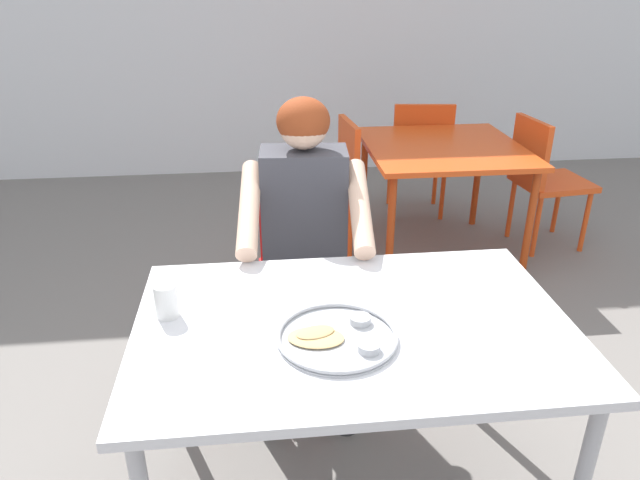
% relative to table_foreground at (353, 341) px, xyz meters
% --- Properties ---
extents(table_foreground, '(1.27, 0.84, 0.74)m').
position_rel_table_foreground_xyz_m(table_foreground, '(0.00, 0.00, 0.00)').
color(table_foreground, silver).
rests_on(table_foreground, ground).
extents(thali_tray, '(0.34, 0.34, 0.03)m').
position_rel_table_foreground_xyz_m(thali_tray, '(-0.06, -0.09, 0.08)').
color(thali_tray, '#B7BABF').
rests_on(thali_tray, table_foreground).
extents(drinking_cup, '(0.07, 0.07, 0.10)m').
position_rel_table_foreground_xyz_m(drinking_cup, '(-0.54, 0.09, 0.12)').
color(drinking_cup, white).
rests_on(drinking_cup, table_foreground).
extents(chair_foreground, '(0.44, 0.45, 0.87)m').
position_rel_table_foreground_xyz_m(chair_foreground, '(-0.07, 0.90, -0.17)').
color(chair_foreground, red).
rests_on(chair_foreground, ground).
extents(diner_foreground, '(0.52, 0.57, 1.23)m').
position_rel_table_foreground_xyz_m(diner_foreground, '(-0.08, 0.68, 0.06)').
color(diner_foreground, '#272727').
rests_on(diner_foreground, ground).
extents(table_background_red, '(0.91, 0.95, 0.71)m').
position_rel_table_foreground_xyz_m(table_background_red, '(0.85, 1.86, -0.03)').
color(table_background_red, '#E04C19').
rests_on(table_background_red, ground).
extents(chair_red_left, '(0.43, 0.43, 0.85)m').
position_rel_table_foreground_xyz_m(chair_red_left, '(0.18, 1.91, -0.16)').
color(chair_red_left, '#E24C1A').
rests_on(chair_red_left, ground).
extents(chair_red_right, '(0.47, 0.44, 0.84)m').
position_rel_table_foreground_xyz_m(chair_red_right, '(1.51, 1.90, -0.18)').
color(chair_red_right, '#E64D1A').
rests_on(chair_red_right, ground).
extents(chair_red_far, '(0.47, 0.43, 0.83)m').
position_rel_table_foreground_xyz_m(chair_red_far, '(0.88, 2.48, -0.17)').
color(chair_red_far, '#E24A18').
rests_on(chair_red_far, ground).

